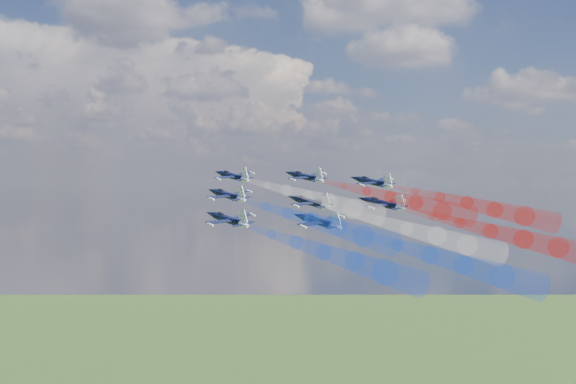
{
  "coord_description": "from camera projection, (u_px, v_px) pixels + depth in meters",
  "views": [
    {
      "loc": [
        -15.45,
        -163.28,
        155.43
      ],
      "look_at": [
        -13.98,
        -18.29,
        153.72
      ],
      "focal_mm": 44.69,
      "sensor_mm": 36.0,
      "label": 1
    }
  ],
  "objects": [
    {
      "name": "jet_lead",
      "position": [
        233.0,
        176.0,
        158.03
      ],
      "size": [
        15.49,
        16.0,
        6.77
      ],
      "primitive_type": null,
      "rotation": [
        0.17,
        -0.15,
        0.72
      ],
      "color": "black"
    },
    {
      "name": "trail_lead",
      "position": [
        308.0,
        196.0,
        141.01
      ],
      "size": [
        27.63,
        30.22,
        10.9
      ],
      "primitive_type": null,
      "rotation": [
        0.17,
        -0.15,
        0.72
      ],
      "color": "white"
    },
    {
      "name": "jet_inner_left",
      "position": [
        228.0,
        195.0,
        141.81
      ],
      "size": [
        15.49,
        16.0,
        6.77
      ],
      "primitive_type": null,
      "rotation": [
        0.17,
        -0.15,
        0.72
      ],
      "color": "black"
    },
    {
      "name": "trail_inner_left",
      "position": [
        312.0,
        220.0,
        124.79
      ],
      "size": [
        27.63,
        30.22,
        10.9
      ],
      "primitive_type": null,
      "rotation": [
        0.17,
        -0.15,
        0.72
      ],
      "color": "blue"
    },
    {
      "name": "jet_inner_right",
      "position": [
        305.0,
        177.0,
        155.74
      ],
      "size": [
        15.49,
        16.0,
        6.77
      ],
      "primitive_type": null,
      "rotation": [
        0.17,
        -0.15,
        0.72
      ],
      "color": "black"
    },
    {
      "name": "trail_inner_right",
      "position": [
        390.0,
        197.0,
        138.73
      ],
      "size": [
        27.63,
        30.22,
        10.9
      ],
      "primitive_type": null,
      "rotation": [
        0.17,
        -0.15,
        0.72
      ],
      "color": "red"
    },
    {
      "name": "jet_outer_left",
      "position": [
        228.0,
        220.0,
        126.64
      ],
      "size": [
        15.49,
        16.0,
        6.77
      ],
      "primitive_type": null,
      "rotation": [
        0.17,
        -0.15,
        0.72
      ],
      "color": "black"
    },
    {
      "name": "trail_outer_left",
      "position": [
        324.0,
        252.0,
        109.63
      ],
      "size": [
        27.63,
        30.22,
        10.9
      ],
      "primitive_type": null,
      "rotation": [
        0.17,
        -0.15,
        0.72
      ],
      "color": "blue"
    },
    {
      "name": "jet_center_third",
      "position": [
        310.0,
        202.0,
        139.82
      ],
      "size": [
        15.49,
        16.0,
        6.77
      ],
      "primitive_type": null,
      "rotation": [
        0.17,
        -0.15,
        0.72
      ],
      "color": "black"
    },
    {
      "name": "trail_center_third",
      "position": [
        407.0,
        229.0,
        122.8
      ],
      "size": [
        27.63,
        30.22,
        10.9
      ],
      "primitive_type": null,
      "rotation": [
        0.17,
        -0.15,
        0.72
      ],
      "color": "white"
    },
    {
      "name": "jet_outer_right",
      "position": [
        373.0,
        182.0,
        154.95
      ],
      "size": [
        15.49,
        16.0,
        6.77
      ],
      "primitive_type": null,
      "rotation": [
        0.17,
        -0.15,
        0.72
      ],
      "color": "black"
    },
    {
      "name": "trail_outer_right",
      "position": [
        466.0,
        203.0,
        137.94
      ],
      "size": [
        27.63,
        30.22,
        10.9
      ],
      "primitive_type": null,
      "rotation": [
        0.17,
        -0.15,
        0.72
      ],
      "color": "red"
    },
    {
      "name": "jet_rear_left",
      "position": [
        319.0,
        221.0,
        125.01
      ],
      "size": [
        15.49,
        16.0,
        6.77
      ],
      "primitive_type": null,
      "rotation": [
        0.17,
        -0.15,
        0.72
      ],
      "color": "black"
    },
    {
      "name": "trail_rear_left",
      "position": [
        430.0,
        255.0,
        107.99
      ],
      "size": [
        27.63,
        30.22,
        10.9
      ],
      "primitive_type": null,
      "rotation": [
        0.17,
        -0.15,
        0.72
      ],
      "color": "blue"
    },
    {
      "name": "jet_rear_right",
      "position": [
        383.0,
        204.0,
        138.95
      ],
      "size": [
        15.49,
        16.0,
        6.77
      ],
      "primitive_type": null,
      "rotation": [
        0.17,
        -0.15,
        0.72
      ],
      "color": "black"
    },
    {
      "name": "trail_rear_right",
      "position": [
        491.0,
        231.0,
        121.94
      ],
      "size": [
        27.63,
        30.22,
        10.9
      ],
      "primitive_type": null,
      "rotation": [
        0.17,
        -0.15,
        0.72
      ],
      "color": "red"
    }
  ]
}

